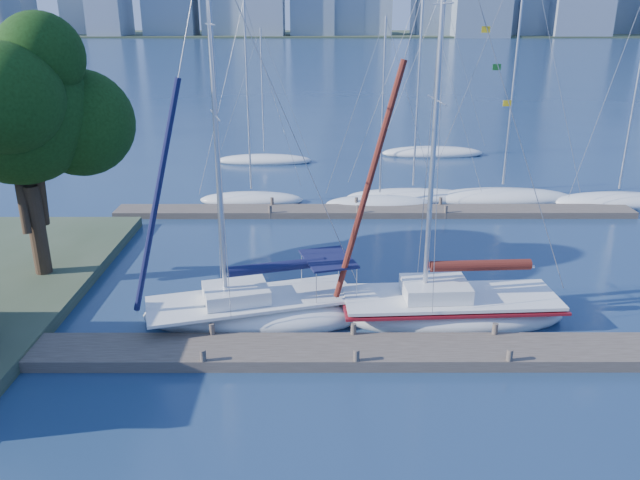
{
  "coord_description": "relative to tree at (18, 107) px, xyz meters",
  "views": [
    {
      "loc": [
        -1.22,
        -18.65,
        11.12
      ],
      "look_at": [
        -1.18,
        4.0,
        2.8
      ],
      "focal_mm": 35.0,
      "sensor_mm": 36.0,
      "label": 1
    }
  ],
  "objects": [
    {
      "name": "far_dock",
      "position": [
        15.08,
        9.78,
        -7.4
      ],
      "size": [
        30.0,
        1.8,
        0.36
      ],
      "primitive_type": "cube",
      "color": "#433B31",
      "rests_on": "ground"
    },
    {
      "name": "ground",
      "position": [
        13.08,
        -6.22,
        -7.58
      ],
      "size": [
        700.0,
        700.0,
        0.0
      ],
      "primitive_type": "plane",
      "color": "#172D4A",
      "rests_on": "ground"
    },
    {
      "name": "bg_boat_3",
      "position": [
        17.7,
        12.58,
        -7.32
      ],
      "size": [
        8.55,
        4.33,
        13.09
      ],
      "rotation": [
        0.0,
        0.0,
        -0.27
      ],
      "color": "silver",
      "rests_on": "ground"
    },
    {
      "name": "bg_boat_1",
      "position": [
        7.69,
        12.15,
        -7.34
      ],
      "size": [
        6.67,
        3.82,
        12.03
      ],
      "rotation": [
        0.0,
        0.0,
        0.31
      ],
      "color": "silver",
      "rests_on": "ground"
    },
    {
      "name": "near_dock",
      "position": [
        13.08,
        -6.22,
        -7.38
      ],
      "size": [
        26.0,
        2.0,
        0.4
      ],
      "primitive_type": "cube",
      "color": "#433B31",
      "rests_on": "ground"
    },
    {
      "name": "bg_boat_6",
      "position": [
        7.59,
        23.01,
        -7.36
      ],
      "size": [
        7.66,
        4.19,
        10.35
      ],
      "rotation": [
        0.0,
        0.0,
        -0.32
      ],
      "color": "silver",
      "rests_on": "ground"
    },
    {
      "name": "bg_boat_2",
      "position": [
        15.52,
        11.21,
        -7.34
      ],
      "size": [
        6.55,
        2.29,
        11.24
      ],
      "rotation": [
        0.0,
        0.0,
        -0.04
      ],
      "color": "silver",
      "rests_on": "ground"
    },
    {
      "name": "tree",
      "position": [
        0.0,
        0.0,
        0.0
      ],
      "size": [
        8.29,
        7.57,
        11.19
      ],
      "color": "#322216",
      "rests_on": "ground"
    },
    {
      "name": "sailboat_maroon",
      "position": [
        16.82,
        -3.48,
        -6.42
      ],
      "size": [
        8.84,
        3.33,
        14.9
      ],
      "rotation": [
        0.0,
        0.0,
        0.06
      ],
      "color": "silver",
      "rests_on": "ground"
    },
    {
      "name": "bg_boat_4",
      "position": [
        23.21,
        12.34,
        -7.28
      ],
      "size": [
        9.21,
        5.61,
        15.42
      ],
      "rotation": [
        0.0,
        0.0,
        -0.38
      ],
      "color": "silver",
      "rests_on": "ground"
    },
    {
      "name": "sailboat_navy",
      "position": [
        9.32,
        -3.61,
        -6.46
      ],
      "size": [
        8.77,
        4.92,
        14.08
      ],
      "rotation": [
        0.0,
        0.0,
        0.28
      ],
      "color": "silver",
      "rests_on": "ground"
    },
    {
      "name": "far_shore",
      "position": [
        13.08,
        313.78,
        -7.58
      ],
      "size": [
        800.0,
        100.0,
        1.5
      ],
      "primitive_type": "cube",
      "color": "#38472D",
      "rests_on": "ground"
    },
    {
      "name": "bg_boat_7",
      "position": [
        21.18,
        25.59,
        -7.32
      ],
      "size": [
        8.47,
        3.23,
        13.11
      ],
      "rotation": [
        0.0,
        0.0,
        -0.12
      ],
      "color": "silver",
      "rests_on": "ground"
    },
    {
      "name": "bg_boat_5",
      "position": [
        30.06,
        11.61,
        -7.3
      ],
      "size": [
        8.09,
        5.08,
        14.23
      ],
      "rotation": [
        0.0,
        0.0,
        0.39
      ],
      "color": "silver",
      "rests_on": "ground"
    }
  ]
}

